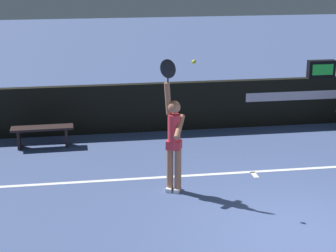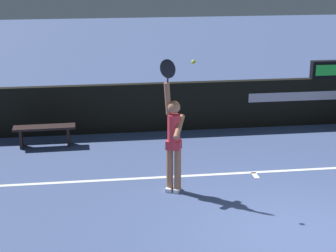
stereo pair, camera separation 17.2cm
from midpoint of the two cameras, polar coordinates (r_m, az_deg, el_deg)
name	(u,v)px [view 1 (the left image)]	position (r m, az deg, el deg)	size (l,w,h in m)	color
ground_plane	(303,235)	(9.31, 12.71, -10.50)	(60.00, 60.00, 0.00)	#415283
court_lines	(306,239)	(9.19, 13.06, -10.91)	(10.13, 5.80, 0.00)	white
back_wall	(217,104)	(14.20, 4.58, 2.15)	(14.03, 0.20, 1.18)	black
speed_display	(321,69)	(14.84, 14.67, 5.52)	(0.69, 0.21, 0.43)	black
tennis_player	(174,138)	(10.27, 0.09, -1.21)	(0.49, 0.49, 2.47)	#A96E51
tennis_ball	(194,62)	(9.65, 2.08, 6.39)	(0.07, 0.07, 0.07)	#D2DD35
courtside_bench_far	(42,132)	(13.13, -12.76, -0.57)	(1.38, 0.39, 0.47)	black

